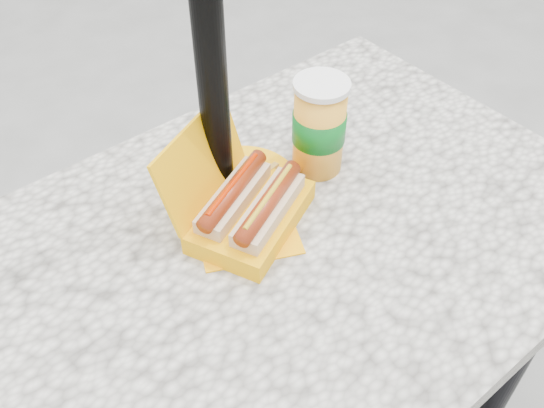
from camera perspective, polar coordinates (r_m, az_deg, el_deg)
picnic_table at (r=1.12m, az=0.34°, el=-7.13°), size 1.20×0.80×0.75m
umbrella_pole at (r=0.92m, az=-6.15°, el=17.33°), size 0.05×0.05×2.20m
hotdog_box at (r=1.03m, az=-2.33°, el=-0.25°), size 0.28×0.26×0.18m
fries_plate at (r=1.11m, az=-3.00°, el=1.60°), size 0.27×0.30×0.04m
soda_cup at (r=1.11m, az=4.45°, el=7.30°), size 0.10×0.10×0.19m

